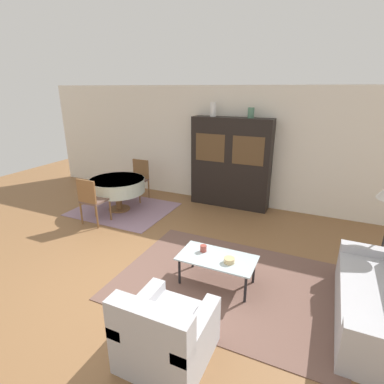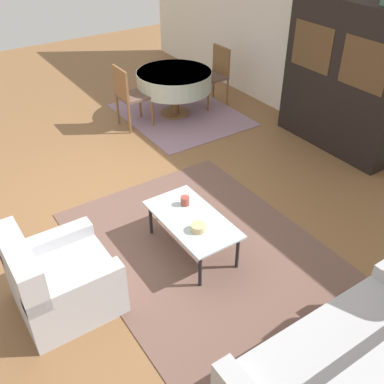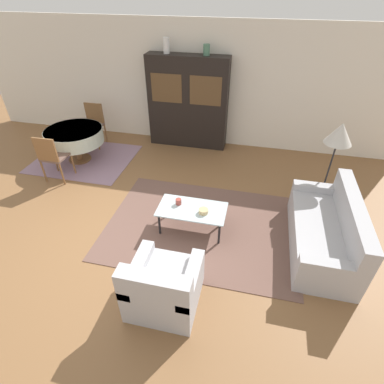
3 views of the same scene
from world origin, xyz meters
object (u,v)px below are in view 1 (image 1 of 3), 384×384
(coffee_table, at_px, (217,260))
(dining_table, at_px, (117,186))
(bowl, at_px, (229,260))
(armchair, at_px, (165,335))
(couch, at_px, (384,303))
(vase_tall, at_px, (213,109))
(dining_chair_near, at_px, (91,198))
(dining_chair_far, at_px, (139,177))
(cup, at_px, (203,248))
(vase_short, at_px, (251,113))
(display_cabinet, at_px, (231,163))

(coffee_table, xyz_separation_m, dining_table, (-2.96, 1.64, 0.20))
(dining_table, bearing_deg, bowl, -28.24)
(armchair, bearing_deg, couch, 35.42)
(vase_tall, bearing_deg, dining_chair_near, -128.72)
(dining_chair_far, relative_size, vase_tall, 3.12)
(dining_chair_far, xyz_separation_m, cup, (2.73, -2.39, -0.09))
(cup, relative_size, vase_short, 0.45)
(cup, height_order, vase_short, vase_short)
(armchair, distance_m, vase_short, 4.76)
(vase_tall, bearing_deg, vase_short, 0.00)
(dining_chair_near, bearing_deg, bowl, -15.42)
(vase_short, bearing_deg, dining_chair_far, -168.78)
(armchair, bearing_deg, vase_short, 94.57)
(dining_chair_near, bearing_deg, armchair, -37.17)
(bowl, bearing_deg, armchair, -99.46)
(armchair, xyz_separation_m, display_cabinet, (-0.75, 4.38, 0.70))
(display_cabinet, relative_size, dining_table, 1.68)
(dining_chair_near, height_order, cup, dining_chair_near)
(armchair, distance_m, cup, 1.50)
(armchair, xyz_separation_m, vase_tall, (-1.20, 4.38, 1.88))
(dining_table, bearing_deg, display_cabinet, 31.45)
(armchair, relative_size, bowl, 5.82)
(coffee_table, bearing_deg, vase_short, 97.34)
(display_cabinet, relative_size, dining_chair_near, 2.11)
(display_cabinet, bearing_deg, bowl, -72.21)
(display_cabinet, bearing_deg, coffee_table, -75.31)
(coffee_table, distance_m, vase_short, 3.47)
(display_cabinet, bearing_deg, couch, -46.27)
(coffee_table, bearing_deg, dining_table, 151.07)
(coffee_table, bearing_deg, bowl, -16.52)
(couch, distance_m, vase_short, 4.20)
(dining_chair_near, bearing_deg, vase_tall, 51.28)
(coffee_table, height_order, cup, cup)
(coffee_table, bearing_deg, dining_chair_near, 164.65)
(dining_table, height_order, cup, dining_table)
(bowl, relative_size, vase_short, 0.69)
(dining_chair_near, height_order, vase_tall, vase_tall)
(couch, relative_size, dining_chair_far, 1.93)
(display_cabinet, distance_m, dining_chair_far, 2.29)
(couch, distance_m, dining_table, 5.23)
(dining_chair_near, xyz_separation_m, dining_chair_far, (0.00, 1.65, 0.00))
(dining_chair_near, relative_size, dining_chair_far, 1.00)
(couch, distance_m, cup, 2.26)
(coffee_table, bearing_deg, couch, 1.41)
(dining_table, relative_size, dining_chair_far, 1.26)
(dining_chair_near, relative_size, vase_tall, 3.12)
(dining_chair_near, distance_m, bowl, 3.27)
(cup, height_order, vase_tall, vase_tall)
(armchair, distance_m, dining_chair_near, 3.68)
(coffee_table, height_order, dining_table, dining_table)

